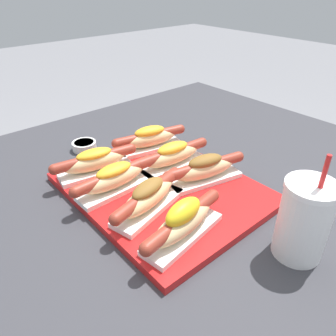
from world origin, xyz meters
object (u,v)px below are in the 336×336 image
at_px(hot_dog_3, 183,222).
at_px(hot_dog_5, 173,156).
at_px(sauce_bowl, 84,145).
at_px(hot_dog_4, 150,138).
at_px(drink_cup, 304,220).
at_px(hot_dog_2, 148,197).
at_px(hot_dog_1, 115,178).
at_px(hot_dog_0, 95,162).
at_px(serving_tray, 162,188).
at_px(hot_dog_6, 205,169).

distance_m(hot_dog_3, hot_dog_5, 0.26).
bearing_deg(sauce_bowl, hot_dog_4, 40.07).
xyz_separation_m(hot_dog_5, drink_cup, (0.36, -0.01, 0.03)).
bearing_deg(hot_dog_2, drink_cup, 28.68).
relative_size(hot_dog_1, hot_dog_4, 1.02).
bearing_deg(hot_dog_2, hot_dog_5, 122.53).
bearing_deg(hot_dog_5, hot_dog_0, -122.09).
bearing_deg(drink_cup, hot_dog_1, -156.94).
height_order(hot_dog_2, hot_dog_4, same).
xyz_separation_m(hot_dog_1, hot_dog_4, (-0.11, 0.19, 0.00)).
distance_m(hot_dog_0, hot_dog_5, 0.19).
height_order(hot_dog_4, drink_cup, drink_cup).
bearing_deg(sauce_bowl, hot_dog_2, -7.06).
height_order(serving_tray, hot_dog_6, hot_dog_6).
distance_m(hot_dog_2, hot_dog_6, 0.17).
bearing_deg(hot_dog_0, hot_dog_2, 2.40).
bearing_deg(hot_dog_5, drink_cup, -1.91).
distance_m(hot_dog_4, sauce_bowl, 0.20).
bearing_deg(hot_dog_3, hot_dog_5, 142.70).
bearing_deg(hot_dog_2, hot_dog_6, 90.00).
distance_m(hot_dog_0, hot_dog_3, 0.31).
relative_size(hot_dog_0, hot_dog_4, 1.01).
relative_size(hot_dog_0, drink_cup, 1.04).
bearing_deg(hot_dog_6, serving_tray, -120.10).
bearing_deg(hot_dog_4, serving_tray, -29.83).
height_order(hot_dog_0, drink_cup, drink_cup).
bearing_deg(drink_cup, hot_dog_6, 174.34).
bearing_deg(sauce_bowl, hot_dog_3, -5.63).
bearing_deg(hot_dog_5, serving_tray, -58.28).
distance_m(hot_dog_1, hot_dog_5, 0.17).
relative_size(hot_dog_3, drink_cup, 1.04).
height_order(hot_dog_2, hot_dog_3, hot_dog_3).
xyz_separation_m(hot_dog_0, drink_cup, (0.46, 0.15, 0.03)).
bearing_deg(drink_cup, hot_dog_4, 176.54).
relative_size(hot_dog_0, sauce_bowl, 3.18).
distance_m(hot_dog_1, hot_dog_4, 0.21).
relative_size(serving_tray, drink_cup, 2.15).
xyz_separation_m(hot_dog_1, hot_dog_5, (0.01, 0.17, 0.00)).
bearing_deg(hot_dog_5, hot_dog_3, -37.30).
xyz_separation_m(hot_dog_2, hot_dog_5, (-0.10, 0.16, -0.00)).
relative_size(hot_dog_3, hot_dog_6, 1.01).
height_order(serving_tray, hot_dog_5, hot_dog_5).
bearing_deg(hot_dog_5, sauce_bowl, -157.47).
xyz_separation_m(serving_tray, hot_dog_4, (-0.16, 0.09, 0.04)).
height_order(hot_dog_0, hot_dog_4, hot_dog_4).
bearing_deg(hot_dog_6, hot_dog_2, -90.00).
xyz_separation_m(serving_tray, hot_dog_1, (-0.05, -0.09, 0.04)).
relative_size(hot_dog_2, drink_cup, 1.02).
height_order(hot_dog_6, drink_cup, drink_cup).
relative_size(hot_dog_2, hot_dog_4, 0.99).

